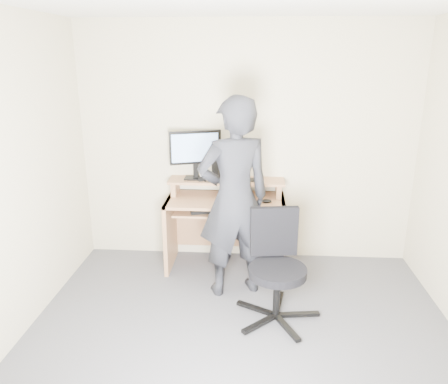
# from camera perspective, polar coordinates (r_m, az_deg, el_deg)

# --- Properties ---
(ground) EXTENTS (3.50, 3.50, 0.00)m
(ground) POSITION_cam_1_polar(r_m,az_deg,el_deg) (3.50, 2.05, -20.53)
(ground) COLOR #56565C
(ground) RESTS_ON ground
(back_wall) EXTENTS (3.50, 0.02, 2.50)m
(back_wall) POSITION_cam_1_polar(r_m,az_deg,el_deg) (4.59, 2.96, 6.17)
(back_wall) COLOR #BFB397
(back_wall) RESTS_ON ground
(desk) EXTENTS (1.20, 0.60, 0.91)m
(desk) POSITION_cam_1_polar(r_m,az_deg,el_deg) (4.58, 0.26, -2.98)
(desk) COLOR tan
(desk) RESTS_ON ground
(monitor) EXTENTS (0.52, 0.21, 0.51)m
(monitor) POSITION_cam_1_polar(r_m,az_deg,el_deg) (4.49, -3.76, 5.44)
(monitor) COLOR black
(monitor) RESTS_ON desk
(external_drive) EXTENTS (0.09, 0.14, 0.20)m
(external_drive) POSITION_cam_1_polar(r_m,az_deg,el_deg) (4.56, -0.99, 3.01)
(external_drive) COLOR black
(external_drive) RESTS_ON desk
(travel_mug) EXTENTS (0.09, 0.09, 0.17)m
(travel_mug) POSITION_cam_1_polar(r_m,az_deg,el_deg) (4.51, 1.60, 2.66)
(travel_mug) COLOR silver
(travel_mug) RESTS_ON desk
(smartphone) EXTENTS (0.10, 0.14, 0.01)m
(smartphone) POSITION_cam_1_polar(r_m,az_deg,el_deg) (4.52, 3.74, 1.59)
(smartphone) COLOR black
(smartphone) RESTS_ON desk
(charger) EXTENTS (0.05, 0.05, 0.03)m
(charger) POSITION_cam_1_polar(r_m,az_deg,el_deg) (4.48, -3.08, 1.64)
(charger) COLOR black
(charger) RESTS_ON desk
(headphones) EXTENTS (0.19, 0.19, 0.06)m
(headphones) POSITION_cam_1_polar(r_m,az_deg,el_deg) (4.61, -2.12, 1.99)
(headphones) COLOR silver
(headphones) RESTS_ON desk
(keyboard) EXTENTS (0.49, 0.28, 0.03)m
(keyboard) POSITION_cam_1_polar(r_m,az_deg,el_deg) (4.39, -1.46, -2.27)
(keyboard) COLOR black
(keyboard) RESTS_ON desk
(mouse) EXTENTS (0.10, 0.07, 0.04)m
(mouse) POSITION_cam_1_polar(r_m,az_deg,el_deg) (4.33, 5.59, -1.19)
(mouse) COLOR black
(mouse) RESTS_ON desk
(office_chair) EXTENTS (0.72, 0.72, 0.91)m
(office_chair) POSITION_cam_1_polar(r_m,az_deg,el_deg) (3.71, 6.83, -9.11)
(office_chair) COLOR black
(office_chair) RESTS_ON ground
(person) EXTENTS (0.78, 0.65, 1.84)m
(person) POSITION_cam_1_polar(r_m,az_deg,el_deg) (3.91, 1.32, -0.90)
(person) COLOR black
(person) RESTS_ON ground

